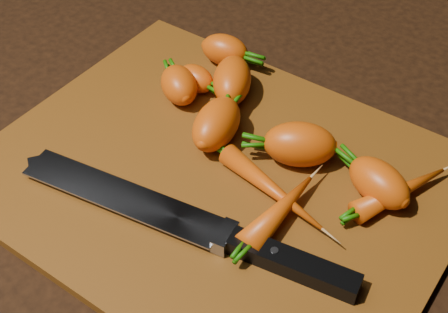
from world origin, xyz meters
The scene contains 13 objects.
ground centered at (0.00, 0.00, -0.01)m, with size 2.00×2.00×0.01m, color black.
cutting_board centered at (0.00, 0.00, 0.01)m, with size 0.50×0.40×0.01m, color brown.
carrot_0 centered at (-0.11, 0.17, 0.03)m, with size 0.06×0.04×0.04m, color #D04805.
carrot_1 centered at (-0.11, 0.08, 0.03)m, with size 0.06×0.04×0.04m, color #D04805.
carrot_2 centered at (-0.07, 0.12, 0.04)m, with size 0.08×0.05×0.05m, color #D04805.
carrot_3 centered at (-0.03, 0.04, 0.04)m, with size 0.08×0.05×0.05m, color #D04805.
carrot_4 centered at (0.06, 0.07, 0.04)m, with size 0.08×0.05×0.05m, color #D04805.
carrot_5 centered at (-0.11, 0.10, 0.03)m, with size 0.05×0.03×0.03m, color #D04805.
carrot_6 centered at (0.16, 0.07, 0.03)m, with size 0.07×0.04×0.04m, color #D04805.
carrot_7 centered at (0.18, 0.08, 0.02)m, with size 0.12×0.02×0.02m, color #D04805.
carrot_8 centered at (0.07, 0.00, 0.02)m, with size 0.14×0.02×0.02m, color #D04805.
carrot_9 centered at (0.09, -0.02, 0.03)m, with size 0.11×0.03×0.03m, color #D04805.
knife centered at (-0.04, -0.09, 0.02)m, with size 0.37×0.09×0.02m.
Camera 1 is at (0.28, -0.38, 0.51)m, focal length 50.00 mm.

